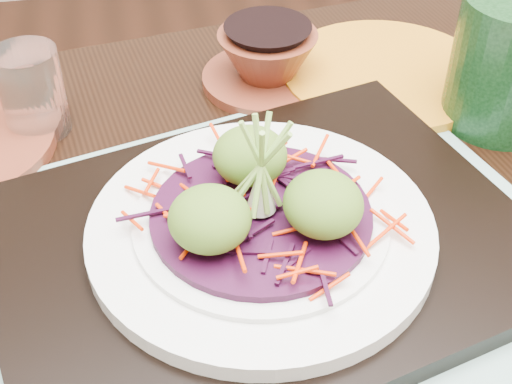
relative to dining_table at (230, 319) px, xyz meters
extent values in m
cube|color=black|center=(0.00, 0.00, 0.07)|extent=(1.21, 0.90, 0.04)
cube|color=black|center=(0.45, 0.40, -0.27)|extent=(0.06, 0.06, 0.66)
cube|color=gray|center=(0.03, -0.02, 0.09)|extent=(0.56, 0.48, 0.00)
cube|color=black|center=(0.03, -0.02, 0.11)|extent=(0.48, 0.41, 0.02)
cylinder|color=white|center=(0.03, -0.02, 0.12)|extent=(0.27, 0.27, 0.01)
cylinder|color=white|center=(0.03, -0.02, 0.13)|extent=(0.20, 0.20, 0.01)
cylinder|color=#370B2A|center=(0.03, -0.02, 0.14)|extent=(0.17, 0.17, 0.01)
ellipsoid|color=#557523|center=(-0.02, -0.04, 0.16)|extent=(0.06, 0.06, 0.05)
ellipsoid|color=#557523|center=(0.07, -0.04, 0.16)|extent=(0.06, 0.06, 0.05)
ellipsoid|color=#557523|center=(0.03, 0.03, 0.16)|extent=(0.06, 0.06, 0.05)
cylinder|color=white|center=(-0.16, 0.20, 0.14)|extent=(0.07, 0.07, 0.09)
cylinder|color=#612617|center=(0.08, 0.24, 0.10)|extent=(0.19, 0.19, 0.01)
cylinder|color=#BB7014|center=(0.21, 0.22, 0.10)|extent=(0.31, 0.31, 0.01)
cylinder|color=#17401C|center=(0.30, 0.13, 0.16)|extent=(0.13, 0.13, 0.13)
camera|label=1|loc=(-0.06, -0.41, 0.51)|focal=50.00mm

